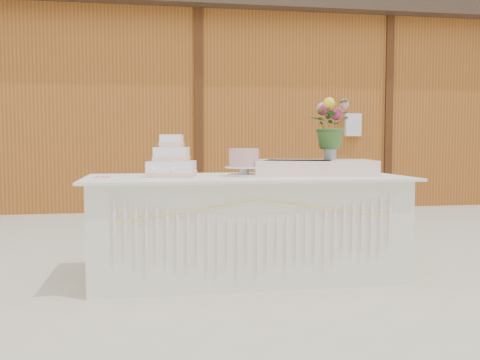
% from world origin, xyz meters
% --- Properties ---
extents(ground, '(80.00, 80.00, 0.00)m').
position_xyz_m(ground, '(0.00, 0.00, 0.00)').
color(ground, beige).
rests_on(ground, ground).
extents(barn, '(12.60, 4.60, 3.30)m').
position_xyz_m(barn, '(-0.01, 5.99, 1.68)').
color(barn, '#A35622').
rests_on(barn, ground).
extents(cake_table, '(2.40, 1.00, 0.77)m').
position_xyz_m(cake_table, '(0.00, -0.00, 0.39)').
color(cake_table, white).
rests_on(cake_table, ground).
extents(wedding_cake, '(0.41, 0.41, 0.31)m').
position_xyz_m(wedding_cake, '(-0.56, 0.07, 0.88)').
color(wedding_cake, white).
rests_on(wedding_cake, cake_table).
extents(pink_cake_stand, '(0.29, 0.29, 0.21)m').
position_xyz_m(pink_cake_stand, '(-0.02, 0.01, 0.89)').
color(pink_cake_stand, silver).
rests_on(pink_cake_stand, cake_table).
extents(satin_runner, '(1.00, 0.69, 0.12)m').
position_xyz_m(satin_runner, '(0.55, 0.08, 0.83)').
color(satin_runner, '#FFD6CD').
rests_on(satin_runner, cake_table).
extents(flower_vase, '(0.10, 0.10, 0.14)m').
position_xyz_m(flower_vase, '(0.69, 0.09, 0.95)').
color(flower_vase, '#A8A8AC').
rests_on(flower_vase, satin_runner).
extents(bouquet, '(0.45, 0.44, 0.38)m').
position_xyz_m(bouquet, '(0.69, 0.09, 1.21)').
color(bouquet, '#366126').
rests_on(bouquet, flower_vase).
extents(loose_flowers, '(0.16, 0.31, 0.02)m').
position_xyz_m(loose_flowers, '(-1.04, 0.10, 0.78)').
color(loose_flowers, pink).
rests_on(loose_flowers, cake_table).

